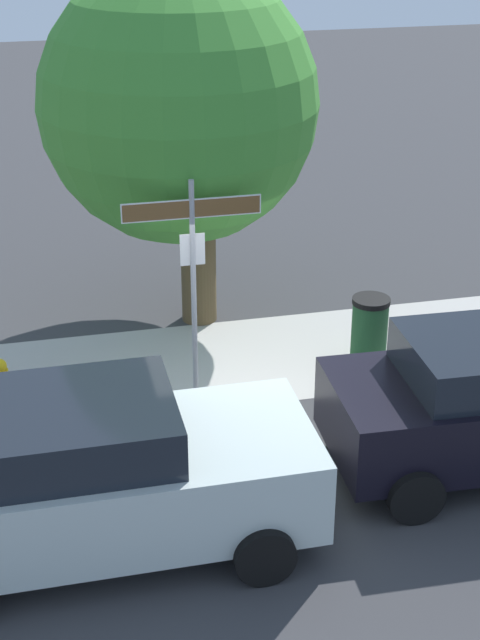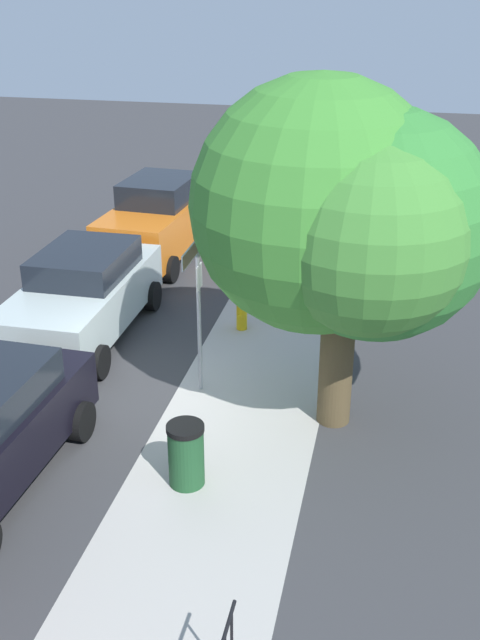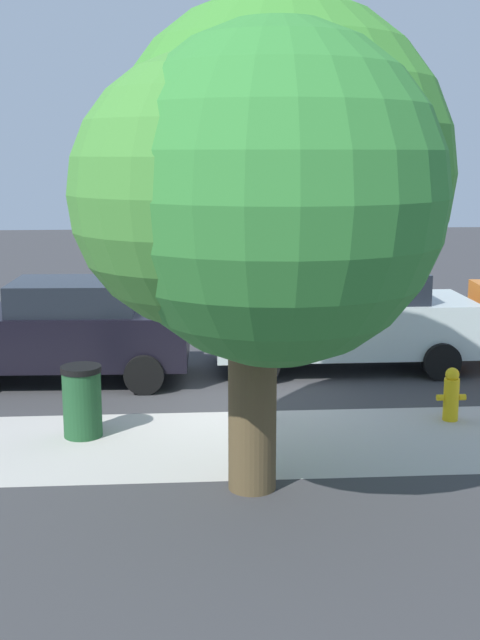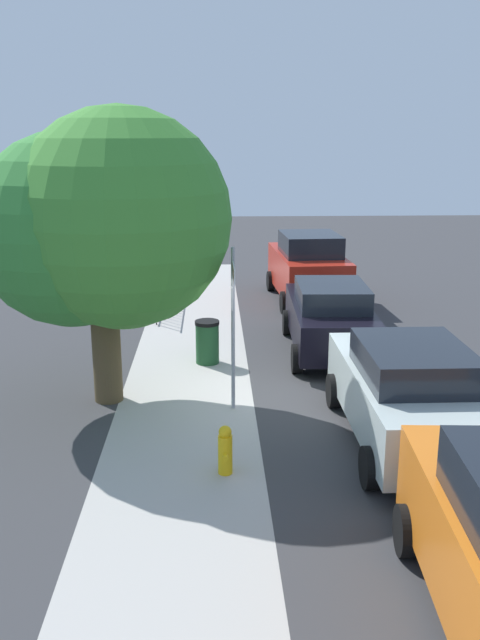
{
  "view_description": "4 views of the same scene",
  "coord_description": "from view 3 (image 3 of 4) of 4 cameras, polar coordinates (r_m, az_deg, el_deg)",
  "views": [
    {
      "loc": [
        -2.45,
        -10.63,
        6.56
      ],
      "look_at": [
        0.02,
        0.01,
        1.29
      ],
      "focal_mm": 53.34,
      "sensor_mm": 36.0,
      "label": 1
    },
    {
      "loc": [
        10.7,
        3.55,
        6.83
      ],
      "look_at": [
        -0.15,
        1.19,
        1.59
      ],
      "focal_mm": 42.29,
      "sensor_mm": 36.0,
      "label": 2
    },
    {
      "loc": [
        0.76,
        11.54,
        3.77
      ],
      "look_at": [
        -0.05,
        0.17,
        1.43
      ],
      "focal_mm": 45.68,
      "sensor_mm": 36.0,
      "label": 3
    },
    {
      "loc": [
        -12.46,
        0.76,
        5.02
      ],
      "look_at": [
        0.59,
        0.23,
        1.42
      ],
      "focal_mm": 38.23,
      "sensor_mm": 36.0,
      "label": 4
    }
  ],
  "objects": [
    {
      "name": "ground_plane",
      "position": [
        12.17,
        -0.28,
        -6.45
      ],
      "size": [
        60.0,
        60.0,
        0.0
      ],
      "primitive_type": "plane",
      "color": "#38383A"
    },
    {
      "name": "sidewalk_strip",
      "position": [
        10.98,
        -10.41,
        -8.66
      ],
      "size": [
        24.0,
        2.6,
        0.0
      ],
      "primitive_type": "cube",
      "color": "#B0ABA5",
      "rests_on": "ground_plane"
    },
    {
      "name": "street_sign",
      "position": [
        11.33,
        2.41,
        3.44
      ],
      "size": [
        1.76,
        0.07,
        3.07
      ],
      "color": "#9EA0A5",
      "rests_on": "ground_plane"
    },
    {
      "name": "shade_tree",
      "position": [
        8.75,
        2.05,
        9.35
      ],
      "size": [
        4.19,
        4.62,
        5.51
      ],
      "color": "brown",
      "rests_on": "ground_plane"
    },
    {
      "name": "car_silver",
      "position": [
        14.55,
        7.36,
        0.13
      ],
      "size": [
        4.52,
        2.08,
        1.77
      ],
      "rotation": [
        0.0,
        0.0,
        -0.0
      ],
      "color": "silver",
      "rests_on": "ground_plane"
    },
    {
      "name": "car_black",
      "position": [
        13.95,
        -12.24,
        -0.67
      ],
      "size": [
        4.32,
        2.09,
        1.7
      ],
      "rotation": [
        0.0,
        0.0,
        -0.04
      ],
      "color": "black",
      "rests_on": "ground_plane"
    },
    {
      "name": "fire_hydrant",
      "position": [
        12.07,
        14.58,
        -5.07
      ],
      "size": [
        0.42,
        0.22,
        0.78
      ],
      "color": "yellow",
      "rests_on": "ground_plane"
    },
    {
      "name": "trash_bin",
      "position": [
        11.22,
        -11.0,
        -5.6
      ],
      "size": [
        0.55,
        0.55,
        0.98
      ],
      "color": "#1E4C28",
      "rests_on": "ground_plane"
    }
  ]
}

